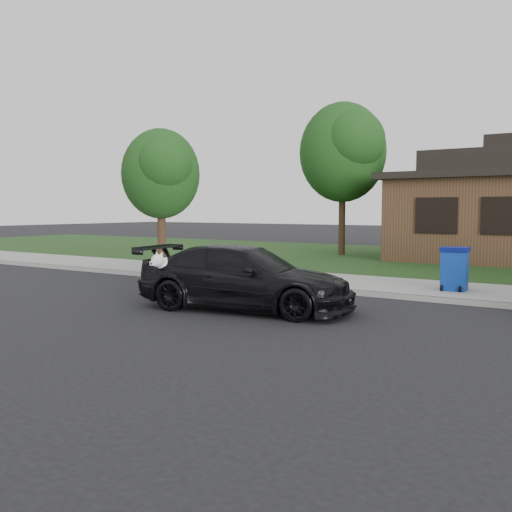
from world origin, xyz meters
The scene contains 8 objects.
ground centered at (0.00, 0.00, 0.00)m, with size 120.00×120.00×0.00m, color black.
sidewalk centered at (0.00, 5.00, 0.06)m, with size 60.00×3.00×0.12m, color gray.
curb centered at (0.00, 3.50, 0.06)m, with size 60.00×0.12×0.12m, color gray.
lawn centered at (0.00, 13.00, 0.07)m, with size 60.00×13.00×0.13m, color #193814.
sedan centered at (-0.86, 0.45, 0.66)m, with size 4.73×2.48×1.31m.
recycling_bin centered at (2.21, 4.80, 0.64)m, with size 0.67×0.69×1.03m.
tree_0 centered at (-4.34, 12.88, 4.48)m, with size 3.78×3.60×6.34m.
tree_2 centered at (-7.38, 5.11, 3.27)m, with size 2.73×2.60×4.59m.
Camera 1 is at (5.65, -9.04, 2.04)m, focal length 40.00 mm.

